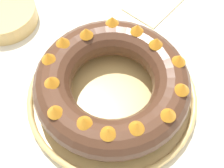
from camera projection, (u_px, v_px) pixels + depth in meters
name	position (u px, v px, depth m)	size (l,w,h in m)	color
dining_table	(105.00, 119.00, 0.72)	(1.21, 1.23, 0.77)	silver
serving_dish	(112.00, 96.00, 0.63)	(0.34, 0.34, 0.02)	tan
bundt_cake	(112.00, 84.00, 0.59)	(0.30, 0.30, 0.09)	#4C2D1E
side_bowl	(3.00, 15.00, 0.74)	(0.16, 0.16, 0.04)	tan
napkin	(154.00, 3.00, 0.79)	(0.14, 0.10, 0.00)	beige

